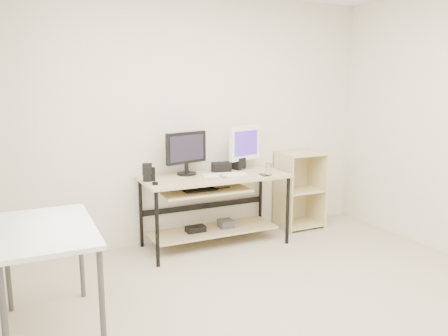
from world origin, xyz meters
name	(u,v)px	position (x,y,z in m)	size (l,w,h in m)	color
room	(296,138)	(-0.14, 0.04, 1.32)	(4.01, 4.01, 2.62)	#BCAC91
desk	(212,196)	(-0.03, 1.66, 0.54)	(1.50, 0.65, 0.75)	tan
side_table	(46,239)	(-1.68, 0.60, 0.67)	(0.60, 1.00, 0.75)	white
shelf_unit	(298,189)	(1.15, 1.82, 0.45)	(0.50, 0.40, 0.90)	#D5C485
black_monitor	(186,150)	(-0.25, 1.81, 1.00)	(0.48, 0.20, 0.44)	black
white_imac	(245,144)	(0.44, 1.84, 1.03)	(0.44, 0.19, 0.48)	silver
keyboard	(224,174)	(0.09, 1.63, 0.76)	(0.45, 0.13, 0.02)	white
mouse	(223,175)	(0.04, 1.55, 0.77)	(0.06, 0.10, 0.03)	#BABABF
center_speaker	(221,167)	(0.15, 1.81, 0.80)	(0.21, 0.09, 0.10)	black
speaker_left	(147,172)	(-0.70, 1.68, 0.84)	(0.11, 0.11, 0.17)	black
speaker_right	(239,163)	(0.37, 1.84, 0.82)	(0.11, 0.11, 0.13)	black
audio_controller	(151,174)	(-0.66, 1.67, 0.82)	(0.07, 0.04, 0.14)	black
volume_puck	(155,183)	(-0.68, 1.50, 0.76)	(0.06, 0.06, 0.02)	black
smartphone	(264,175)	(0.46, 1.44, 0.75)	(0.06, 0.12, 0.01)	black
coaster	(268,175)	(0.50, 1.42, 0.75)	(0.08, 0.08, 0.01)	#A27A49
drinking_glass	(268,169)	(0.50, 1.42, 0.82)	(0.06, 0.06, 0.12)	white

